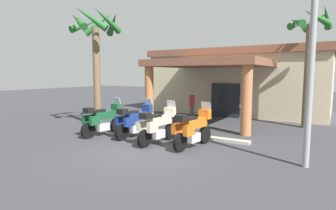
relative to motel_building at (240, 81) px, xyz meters
The scene contains 11 objects.
ground_plane 11.92m from the motel_building, 90.23° to the right, with size 80.00×80.00×0.00m, color #38383D.
motel_building is the anchor object (origin of this frame).
motorcycle_green 11.22m from the motel_building, 105.36° to the right, with size 0.80×2.21×1.61m.
motorcycle_blue 10.49m from the motel_building, 98.42° to the right, with size 0.79×2.21×1.61m.
motorcycle_cream 10.81m from the motel_building, 90.51° to the right, with size 0.78×2.21×1.61m.
motorcycle_orange 10.74m from the motel_building, 82.81° to the right, with size 0.86×2.20×1.61m.
pedestrian 5.57m from the motel_building, 103.04° to the right, with size 0.32×0.53×1.72m.
palm_tree_near_portico 6.52m from the motel_building, 43.29° to the right, with size 2.04×2.05×5.86m.
palm_tree_roadside 10.60m from the motel_building, 116.40° to the right, with size 2.56×2.68×5.96m.
roadside_sign 12.16m from the motel_building, 64.91° to the right, with size 1.40×0.18×6.48m.
curb_strip 9.36m from the motel_building, 95.09° to the right, with size 7.70×0.36×0.12m, color #ADA89E.
Camera 1 is at (5.65, -7.84, 2.68)m, focal length 29.65 mm.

